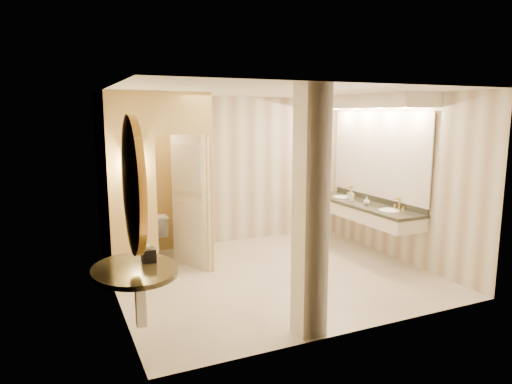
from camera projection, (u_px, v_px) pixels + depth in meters
floor at (272, 275)px, 6.86m from camera, size 4.50×4.50×0.00m
ceiling at (274, 91)px, 6.40m from camera, size 4.50×4.50×0.00m
wall_back at (225, 171)px, 8.42m from camera, size 4.50×0.02×2.70m
wall_front at (357, 213)px, 4.83m from camera, size 4.50×0.02×2.70m
wall_left at (112, 198)px, 5.72m from camera, size 0.02×4.00×2.70m
wall_right at (395, 178)px, 7.54m from camera, size 0.02×4.00×2.70m
toilet_closet at (180, 180)px, 7.03m from camera, size 1.50×1.55×2.70m
wall_sconce at (132, 163)px, 6.17m from camera, size 0.14×0.14×0.42m
vanity at (367, 159)px, 7.74m from camera, size 0.75×2.60×2.09m
console_shelf at (135, 221)px, 4.47m from camera, size 1.06×1.06×1.98m
pillar at (310, 213)px, 4.83m from camera, size 0.29×0.29×2.70m
tissue_box at (149, 255)px, 4.72m from camera, size 0.14×0.14×0.14m
toilet at (150, 235)px, 7.57m from camera, size 0.46×0.79×0.79m
soap_bottle_a at (349, 195)px, 8.25m from camera, size 0.07×0.07×0.12m
soap_bottle_b at (367, 201)px, 7.68m from camera, size 0.14×0.14×0.13m
soap_bottle_c at (352, 196)px, 7.98m from camera, size 0.10×0.10×0.21m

